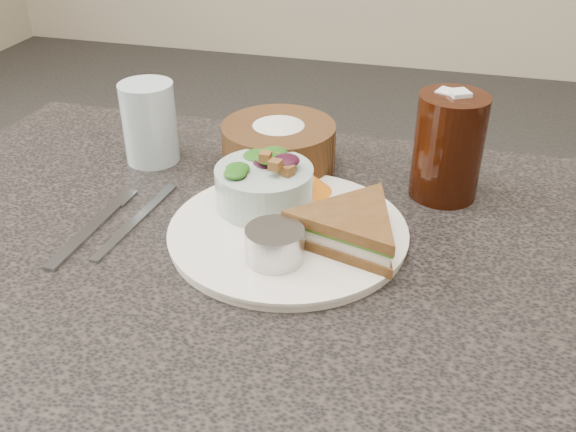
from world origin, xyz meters
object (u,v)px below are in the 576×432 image
(dressing_ramekin, at_px, (275,245))
(water_glass, at_px, (150,123))
(bread_basket, at_px, (279,139))
(cola_glass, at_px, (449,143))
(salad_bowl, at_px, (264,180))
(sandwich, at_px, (351,228))
(dinner_plate, at_px, (288,232))

(dressing_ramekin, distance_m, water_glass, 0.34)
(bread_basket, bearing_deg, cola_glass, -3.70)
(water_glass, bearing_deg, salad_bowl, -27.05)
(salad_bowl, xyz_separation_m, water_glass, (-0.21, 0.11, 0.01))
(salad_bowl, bearing_deg, sandwich, -25.77)
(salad_bowl, xyz_separation_m, dressing_ramekin, (0.05, -0.11, -0.02))
(sandwich, relative_size, cola_glass, 1.06)
(sandwich, distance_m, salad_bowl, 0.14)
(sandwich, bearing_deg, cola_glass, 76.87)
(bread_basket, xyz_separation_m, cola_glass, (0.24, -0.02, 0.03))
(dinner_plate, bearing_deg, water_glass, 148.81)
(sandwich, distance_m, dressing_ramekin, 0.09)
(dressing_ramekin, xyz_separation_m, bread_basket, (-0.06, 0.24, 0.01))
(sandwich, relative_size, salad_bowl, 1.30)
(bread_basket, bearing_deg, dressing_ramekin, -75.09)
(dinner_plate, height_order, cola_glass, cola_glass)
(sandwich, xyz_separation_m, dressing_ramekin, (-0.08, -0.05, -0.00))
(dinner_plate, xyz_separation_m, bread_basket, (-0.06, 0.18, 0.04))
(cola_glass, bearing_deg, sandwich, -119.01)
(sandwich, distance_m, water_glass, 0.37)
(dinner_plate, distance_m, water_glass, 0.30)
(dressing_ramekin, bearing_deg, water_glass, 139.24)
(dinner_plate, relative_size, bread_basket, 1.76)
(dressing_ramekin, relative_size, cola_glass, 0.43)
(sandwich, height_order, cola_glass, cola_glass)
(dinner_plate, bearing_deg, sandwich, -9.53)
(dinner_plate, distance_m, dressing_ramekin, 0.07)
(water_glass, bearing_deg, bread_basket, 6.60)
(sandwich, xyz_separation_m, bread_basket, (-0.14, 0.19, 0.01))
(dinner_plate, xyz_separation_m, dressing_ramekin, (0.00, -0.07, 0.03))
(cola_glass, bearing_deg, dressing_ramekin, -127.29)
(dressing_ramekin, bearing_deg, cola_glass, 52.71)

